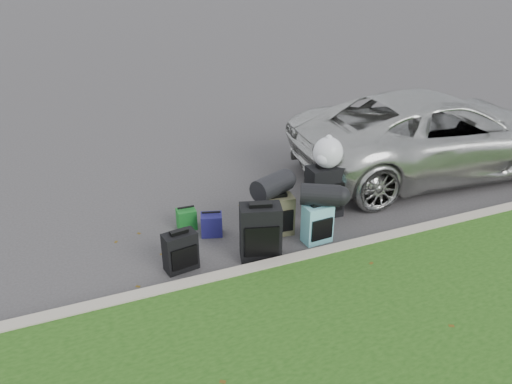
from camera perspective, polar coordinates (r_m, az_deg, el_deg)
name	(u,v)px	position (r m, az deg, el deg)	size (l,w,h in m)	color
ground	(267,230)	(7.39, 1.31, -4.34)	(120.00, 120.00, 0.00)	#383535
curb	(298,261)	(6.59, 4.85, -7.82)	(120.00, 0.18, 0.15)	#9E937F
suv	(437,133)	(9.67, 19.93, 6.34)	(2.42, 5.26, 1.46)	#B7B7B2
suitcase_small_black	(180,251)	(6.47, -8.63, -6.73)	(0.42, 0.23, 0.52)	black
suitcase_large_black_left	(260,232)	(6.57, 0.52, -4.62)	(0.54, 0.32, 0.77)	black
suitcase_olive	(278,215)	(7.17, 2.54, -2.65)	(0.43, 0.27, 0.59)	#413F2A
suitcase_teal	(317,223)	(7.03, 7.02, -3.59)	(0.40, 0.24, 0.57)	#58A1AD
suitcase_large_black_right	(324,191)	(7.67, 7.83, 0.08)	(0.54, 0.33, 0.82)	black
tote_green	(187,219)	(7.43, -7.94, -3.06)	(0.27, 0.22, 0.31)	#166620
tote_navy	(212,225)	(7.22, -5.10, -3.73)	(0.30, 0.24, 0.32)	navy
duffel_left	(272,186)	(6.99, 1.88, 0.73)	(0.32, 0.32, 0.59)	black
duffel_right	(320,195)	(6.85, 7.37, -0.32)	(0.30, 0.30, 0.54)	black
trash_bag	(328,153)	(7.43, 8.23, 4.48)	(0.45, 0.45, 0.45)	silver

